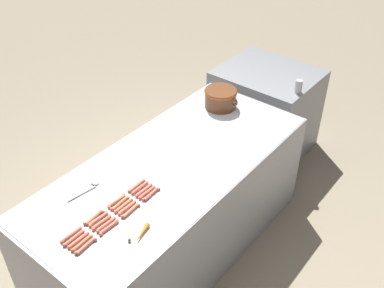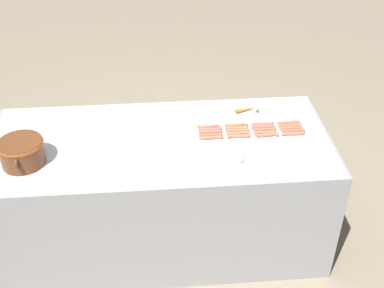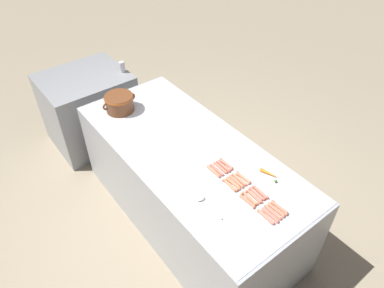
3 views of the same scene
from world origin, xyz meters
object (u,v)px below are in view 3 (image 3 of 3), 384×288
hot_dog_8 (273,212)px  hot_dog_12 (276,210)px  hot_dog_3 (213,171)px  hot_dog_5 (250,198)px  hot_dog_17 (260,192)px  hot_dog_0 (266,217)px  hot_dog_7 (217,170)px  soda_can (122,67)px  hot_dog_10 (236,181)px  hot_dog_4 (270,215)px  hot_dog_18 (243,178)px  hot_dog_19 (226,164)px  serving_spoon (205,202)px  hot_dog_15 (223,166)px  bean_pot (119,102)px  hot_dog_1 (247,201)px  carrot (270,174)px  hot_dog_2 (230,185)px  hot_dog_11 (220,168)px  hot_dog_14 (239,179)px  hot_dog_16 (279,208)px  hot_dog_6 (233,183)px  hot_dog_13 (257,194)px  back_cabinet (90,109)px  hot_dog_9 (254,196)px

hot_dog_8 → hot_dog_12: same height
hot_dog_3 → hot_dog_5: (0.03, -0.38, 0.00)m
hot_dog_17 → hot_dog_0: bearing=-126.1°
hot_dog_7 → soda_can: soda_can is taller
hot_dog_5 → hot_dog_10: size_ratio=1.00×
hot_dog_4 → hot_dog_18: size_ratio=1.00×
hot_dog_8 → hot_dog_19: 0.58m
hot_dog_8 → serving_spoon: bearing=130.8°
hot_dog_15 → hot_dog_19: 0.03m
bean_pot → soda_can: bearing=59.3°
hot_dog_1 → carrot: bearing=14.0°
hot_dog_2 → hot_dog_8: same height
hot_dog_11 → hot_dog_12: size_ratio=1.00×
hot_dog_10 → hot_dog_14: same height
hot_dog_14 → hot_dog_16: 0.39m
hot_dog_0 → hot_dog_15: bearing=79.8°
hot_dog_3 → hot_dog_15: bearing=-1.9°
hot_dog_3 → hot_dog_11: size_ratio=1.00×
hot_dog_18 → hot_dog_8: bearing=-100.5°
hot_dog_6 → hot_dog_18: size_ratio=1.00×
hot_dog_2 → hot_dog_6: (0.03, -0.00, 0.00)m
hot_dog_0 → hot_dog_16: same height
hot_dog_13 → hot_dog_18: size_ratio=1.00×
hot_dog_12 → soda_can: bearing=87.0°
hot_dog_16 → bean_pot: 1.83m
back_cabinet → hot_dog_7: (0.22, -2.10, 0.48)m
back_cabinet → hot_dog_8: hot_dog_8 is taller
hot_dog_7 → hot_dog_19: 0.10m
hot_dog_13 → carrot: 0.24m
hot_dog_6 → hot_dog_18: 0.10m
hot_dog_10 → hot_dog_17: bearing=-71.0°
hot_dog_0 → hot_dog_9: 0.20m
back_cabinet → hot_dog_3: bearing=-85.0°
hot_dog_6 → carrot: carrot is taller
hot_dog_13 → soda_can: soda_can is taller
hot_dog_1 → carrot: size_ratio=0.92×
hot_dog_11 → serving_spoon: (-0.32, -0.20, -0.00)m
hot_dog_17 → serving_spoon: 0.43m
hot_dog_8 → soda_can: 2.49m
bean_pot → carrot: size_ratio=1.99×
hot_dog_12 → back_cabinet: bearing=96.2°
back_cabinet → hot_dog_8: size_ratio=5.82×
carrot → hot_dog_2: bearing=161.4°
hot_dog_7 → hot_dog_9: 0.39m
hot_dog_7 → soda_can: bearing=83.9°
soda_can → hot_dog_18: bearing=-92.6°
hot_dog_7 → hot_dog_12: same height
hot_dog_2 → hot_dog_13: bearing=-61.2°
hot_dog_15 → hot_dog_4: bearing=-96.6°
hot_dog_10 → back_cabinet: bearing=96.4°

